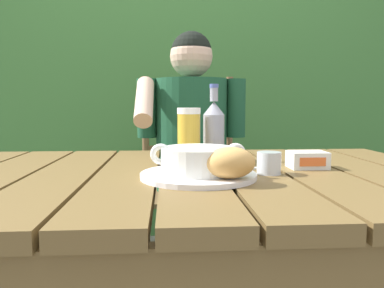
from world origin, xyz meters
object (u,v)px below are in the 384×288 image
serving_plate (198,175)px  butter_tub (307,160)px  soup_bowl (198,159)px  water_glass_small (269,163)px  person_eating (191,145)px  chair_near_diner (189,184)px  bread_roll (230,163)px  beer_glass (189,135)px  table_knife (244,168)px  beer_bottle (214,129)px

serving_plate → butter_tub: (0.31, 0.11, 0.02)m
soup_bowl → water_glass_small: bearing=11.0°
person_eating → serving_plate: person_eating is taller
chair_near_diner → bread_roll: chair_near_diner is taller
beer_glass → table_knife: beer_glass is taller
butter_tub → table_knife: 0.18m
table_knife → soup_bowl: bearing=-141.2°
bread_roll → water_glass_small: bearing=42.7°
beer_bottle → serving_plate: bearing=-104.5°
soup_bowl → beer_bottle: bearing=75.5°
person_eating → beer_bottle: 0.50m
beer_glass → butter_tub: size_ratio=1.63×
butter_tub → table_knife: butter_tub is taller
chair_near_diner → butter_tub: chair_near_diner is taller
serving_plate → bread_roll: 0.11m
person_eating → bread_roll: (0.03, -0.84, 0.06)m
bread_roll → beer_bottle: size_ratio=0.48×
water_glass_small → serving_plate: bearing=-169.0°
bread_roll → beer_bottle: 0.35m
bread_roll → butter_tub: (0.25, 0.19, -0.02)m
chair_near_diner → serving_plate: chair_near_diner is taller
person_eating → beer_bottle: person_eating is taller
soup_bowl → bread_roll: bearing=-49.4°
person_eating → serving_plate: size_ratio=4.41×
chair_near_diner → person_eating: person_eating is taller
beer_bottle → butter_tub: 0.30m
beer_glass → table_knife: (0.14, -0.13, -0.08)m
soup_bowl → water_glass_small: size_ratio=3.78×
soup_bowl → water_glass_small: (0.18, 0.03, -0.02)m
serving_plate → soup_bowl: 0.04m
serving_plate → soup_bowl: size_ratio=1.22×
soup_bowl → butter_tub: bearing=20.1°
serving_plate → butter_tub: size_ratio=2.77×
beer_glass → water_glass_small: beer_glass is taller
person_eating → water_glass_small: bearing=-78.7°
beer_bottle → water_glass_small: beer_bottle is taller
serving_plate → bread_roll: (0.06, -0.07, 0.04)m
bread_roll → water_glass_small: (0.12, 0.11, -0.02)m
water_glass_small → beer_bottle: bearing=114.2°
soup_bowl → water_glass_small: 0.18m
beer_glass → water_glass_small: (0.19, -0.21, -0.05)m
beer_bottle → water_glass_small: size_ratio=3.92×
soup_bowl → beer_bottle: (0.07, 0.28, 0.05)m
person_eating → serving_plate: (-0.03, -0.77, 0.01)m
beer_bottle → table_knife: (0.06, -0.17, -0.09)m
person_eating → soup_bowl: size_ratio=5.36×
soup_bowl → table_knife: size_ratio=1.58×
serving_plate → beer_bottle: beer_bottle is taller
chair_near_diner → soup_bowl: chair_near_diner is taller
beer_bottle → table_knife: 0.20m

